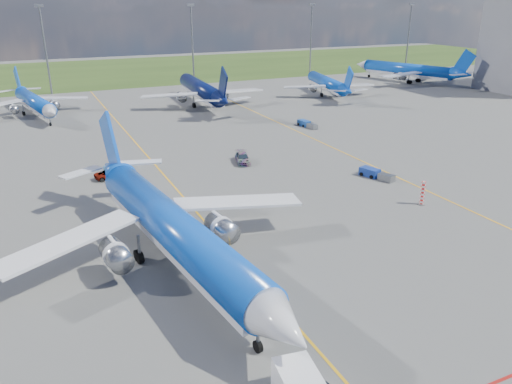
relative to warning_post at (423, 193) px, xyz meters
name	(u,v)px	position (x,y,z in m)	size (l,w,h in m)	color
ground	(258,282)	(-26.00, -8.00, -1.50)	(400.00, 400.00, 0.00)	#595956
grass_strip	(75,73)	(-26.00, 142.00, -1.50)	(400.00, 80.00, 0.01)	#2D4719
taxiway_lines	(174,184)	(-25.83, 19.70, -1.49)	(60.25, 160.00, 0.02)	#F6AE15
floodlight_masts	(123,43)	(-16.00, 102.00, 11.06)	(202.20, 0.50, 22.70)	slate
warning_post	(423,193)	(0.00, 0.00, 0.00)	(0.50, 0.50, 3.00)	red
bg_jet_nnw	(37,116)	(-40.95, 74.28, -1.50)	(25.90, 34.00, 8.90)	blue
bg_jet_n	(202,105)	(-4.22, 71.09, -1.50)	(31.28, 41.05, 10.75)	#071242
bg_jet_ne	(326,95)	(30.46, 70.08, -1.50)	(26.09, 34.25, 8.97)	blue
bg_jet_ene	(406,82)	(64.57, 78.77, -1.50)	(31.10, 40.81, 10.69)	blue
main_airliner	(177,267)	(-31.81, -2.38, -1.50)	(32.84, 43.10, 11.29)	blue
service_car_b	(111,174)	(-33.19, 25.88, -0.88)	(2.06, 4.46, 1.24)	#999999
service_car_c	(243,158)	(-13.36, 24.82, -0.77)	(2.05, 5.03, 1.46)	#999999
baggage_tug_w	(375,174)	(0.99, 10.46, -0.95)	(2.99, 5.42, 1.18)	navy
baggage_tug_c	(112,173)	(-32.79, 26.94, -1.03)	(1.84, 4.59, 1.00)	#1A639E
baggage_tug_e	(307,124)	(7.50, 40.99, -0.97)	(1.91, 5.18, 1.14)	#19469B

